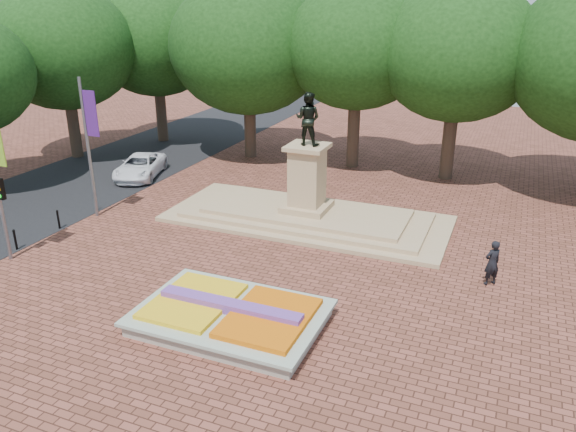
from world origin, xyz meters
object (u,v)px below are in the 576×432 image
object	(u,v)px
flower_bed	(231,316)
van	(140,166)
monument	(307,204)
pedestrian	(492,263)

from	to	relation	value
flower_bed	van	bearing A→B (deg)	135.68
flower_bed	van	size ratio (longest dim) A/B	1.29
monument	van	bearing A→B (deg)	166.74
flower_bed	pedestrian	size ratio (longest dim) A/B	3.40
flower_bed	monument	size ratio (longest dim) A/B	0.45
monument	van	size ratio (longest dim) A/B	2.87
monument	pedestrian	size ratio (longest dim) A/B	7.55
pedestrian	van	bearing A→B (deg)	-56.69
flower_bed	pedestrian	world-z (taller)	pedestrian
van	pedestrian	world-z (taller)	pedestrian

